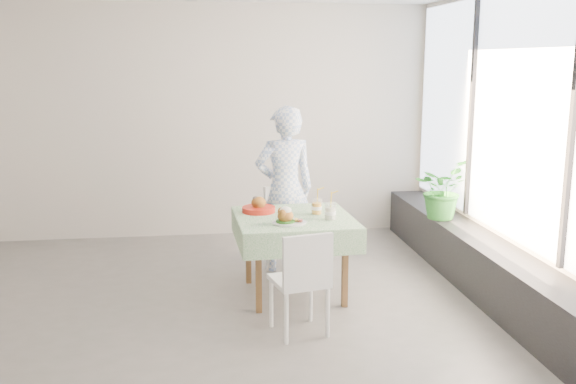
{
  "coord_description": "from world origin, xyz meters",
  "views": [
    {
      "loc": [
        0.22,
        -5.31,
        2.13
      ],
      "look_at": [
        0.99,
        0.33,
        0.96
      ],
      "focal_mm": 40.0,
      "sensor_mm": 36.0,
      "label": 1
    }
  ],
  "objects": [
    {
      "name": "wall_right",
      "position": [
        3.0,
        0.0,
        1.4
      ],
      "size": [
        0.02,
        5.0,
        2.8
      ],
      "primitive_type": "cube",
      "color": "beige",
      "rests_on": "ground"
    },
    {
      "name": "main_dish",
      "position": [
        0.95,
        0.02,
        0.79
      ],
      "size": [
        0.3,
        0.3,
        0.15
      ],
      "color": "white",
      "rests_on": "cafe_table"
    },
    {
      "name": "chair_far",
      "position": [
        1.11,
        0.93,
        0.27
      ],
      "size": [
        0.56,
        0.56,
        0.88
      ],
      "color": "white",
      "rests_on": "ground"
    },
    {
      "name": "wall_back",
      "position": [
        0.0,
        2.5,
        1.4
      ],
      "size": [
        6.0,
        0.02,
        2.8
      ],
      "primitive_type": "cube",
      "color": "beige",
      "rests_on": "ground"
    },
    {
      "name": "diner",
      "position": [
        1.06,
        1.03,
        0.85
      ],
      "size": [
        0.67,
        0.48,
        1.69
      ],
      "primitive_type": "imported",
      "rotation": [
        0.0,
        0.0,
        3.28
      ],
      "color": "#7F9ACB",
      "rests_on": "ground"
    },
    {
      "name": "cafe_table",
      "position": [
        1.04,
        0.28,
        0.46
      ],
      "size": [
        1.08,
        1.08,
        0.74
      ],
      "color": "brown",
      "rests_on": "ground"
    },
    {
      "name": "juice_cup_orange",
      "position": [
        1.26,
        0.35,
        0.81
      ],
      "size": [
        0.1,
        0.1,
        0.29
      ],
      "color": "white",
      "rests_on": "cafe_table"
    },
    {
      "name": "potted_plant",
      "position": [
        2.7,
        0.98,
        0.82
      ],
      "size": [
        0.75,
        0.75,
        0.63
      ],
      "primitive_type": "imported",
      "rotation": [
        0.0,
        0.0,
        0.81
      ],
      "color": "#267226",
      "rests_on": "window_ledge"
    },
    {
      "name": "window_ledge",
      "position": [
        2.8,
        0.0,
        0.25
      ],
      "size": [
        0.4,
        4.8,
        0.5
      ],
      "primitive_type": "cube",
      "color": "black",
      "rests_on": "ground"
    },
    {
      "name": "window_pane",
      "position": [
        2.97,
        0.0,
        1.65
      ],
      "size": [
        0.01,
        4.8,
        2.18
      ],
      "primitive_type": "cube",
      "color": "#D1E0F9",
      "rests_on": "ground"
    },
    {
      "name": "floor",
      "position": [
        0.0,
        0.0,
        0.0
      ],
      "size": [
        6.0,
        6.0,
        0.0
      ],
      "primitive_type": "plane",
      "color": "#5A5855",
      "rests_on": "ground"
    },
    {
      "name": "juice_cup_lemonade",
      "position": [
        1.35,
        0.13,
        0.81
      ],
      "size": [
        0.11,
        0.11,
        0.3
      ],
      "color": "white",
      "rests_on": "cafe_table"
    },
    {
      "name": "second_dish",
      "position": [
        0.74,
        0.5,
        0.79
      ],
      "size": [
        0.31,
        0.31,
        0.15
      ],
      "color": "#B51F12",
      "rests_on": "cafe_table"
    },
    {
      "name": "chair_near",
      "position": [
        0.96,
        -0.58,
        0.26
      ],
      "size": [
        0.48,
        0.48,
        0.85
      ],
      "color": "white",
      "rests_on": "ground"
    },
    {
      "name": "wall_front",
      "position": [
        0.0,
        -2.5,
        1.4
      ],
      "size": [
        6.0,
        0.02,
        2.8
      ],
      "primitive_type": "cube",
      "color": "beige",
      "rests_on": "ground"
    }
  ]
}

